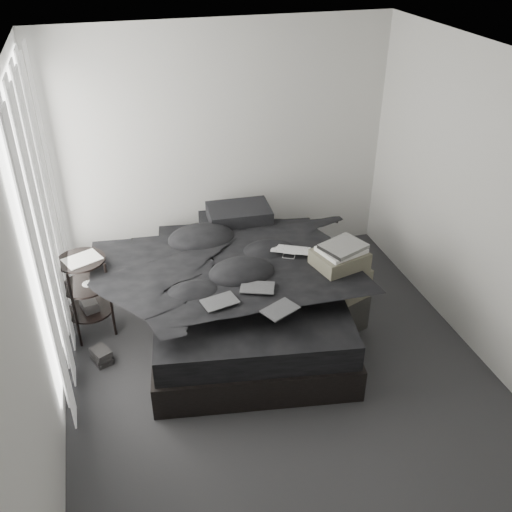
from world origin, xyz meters
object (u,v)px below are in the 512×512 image
object	(u,v)px
box_lower	(336,311)
laptop	(290,246)
bed	(246,311)
side_stand	(88,297)

from	to	relation	value
box_lower	laptop	bearing A→B (deg)	147.42
bed	box_lower	bearing A→B (deg)	-8.97
bed	side_stand	world-z (taller)	side_stand
laptop	side_stand	distance (m)	1.93
box_lower	side_stand	bearing A→B (deg)	165.75
laptop	box_lower	bearing A→B (deg)	-5.64
side_stand	box_lower	bearing A→B (deg)	-14.25
side_stand	laptop	bearing A→B (deg)	-9.74
bed	side_stand	distance (m)	1.49
side_stand	box_lower	world-z (taller)	side_stand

